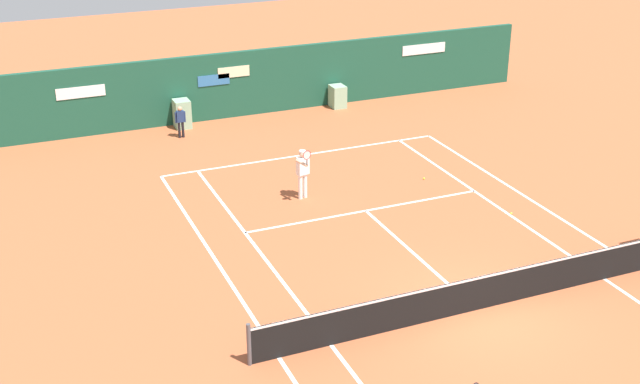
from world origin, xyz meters
name	(u,v)px	position (x,y,z in m)	size (l,w,h in m)	color
ground_plane	(465,299)	(0.00, 0.58, 0.00)	(80.00, 80.00, 0.01)	#B25633
tennis_net	(478,292)	(0.00, 0.00, 0.51)	(12.10, 0.10, 1.07)	#4C4C51
sponsor_back_wall	(255,83)	(-0.01, 16.97, 1.32)	(25.00, 1.02, 2.73)	#194C38
player_on_baseline	(303,170)	(-1.46, 8.08, 1.00)	(0.54, 0.80, 1.88)	white
ball_kid_centre_post	(180,120)	(-3.65, 15.31, 0.73)	(0.42, 0.18, 1.26)	black
tennis_ball_near_service_line	(424,178)	(2.96, 7.93, 0.03)	(0.07, 0.07, 0.07)	#CCE033
tennis_ball_mid_court	(511,213)	(4.07, 4.39, 0.03)	(0.07, 0.07, 0.07)	#CCE033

